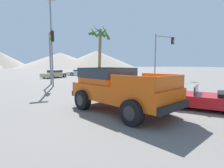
{
  "coord_description": "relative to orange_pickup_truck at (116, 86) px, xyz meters",
  "views": [
    {
      "loc": [
        -3.73,
        -6.89,
        2.01
      ],
      "look_at": [
        -0.33,
        0.7,
        1.11
      ],
      "focal_mm": 28.0,
      "sensor_mm": 36.0,
      "label": 1
    }
  ],
  "objects": [
    {
      "name": "palm_tree_tall",
      "position": [
        4.23,
        13.76,
        3.97
      ],
      "size": [
        2.66,
        2.74,
        6.73
      ],
      "color": "brown",
      "rests_on": "ground_plane"
    },
    {
      "name": "traffic_light_main",
      "position": [
        13.11,
        12.55,
        3.18
      ],
      "size": [
        3.45,
        0.38,
        6.15
      ],
      "color": "slate",
      "rests_on": "ground_plane"
    },
    {
      "name": "orange_pickup_truck",
      "position": [
        0.0,
        0.0,
        0.0
      ],
      "size": [
        3.46,
        5.34,
        1.89
      ],
      "rotation": [
        0.0,
        0.0,
        0.33
      ],
      "color": "#CC4C0C",
      "rests_on": "ground_plane"
    },
    {
      "name": "street_lamp_post",
      "position": [
        -1.7,
        10.14,
        3.67
      ],
      "size": [
        0.9,
        0.24,
        7.93
      ],
      "color": "slate",
      "rests_on": "ground_plane"
    },
    {
      "name": "traffic_light_crosswalk",
      "position": [
        -1.67,
        11.28,
        2.61
      ],
      "size": [
        0.38,
        3.28,
        5.29
      ],
      "rotation": [
        0.0,
        0.0,
        4.71
      ],
      "color": "slate",
      "rests_on": "ground_plane"
    },
    {
      "name": "parked_car_dark",
      "position": [
        9.27,
        22.89,
        -0.45
      ],
      "size": [
        4.43,
        2.56,
        1.23
      ],
      "rotation": [
        0.0,
        0.0,
        4.9
      ],
      "color": "#232328",
      "rests_on": "ground_plane"
    },
    {
      "name": "ground_plane",
      "position": [
        0.43,
        0.01,
        -1.07
      ],
      "size": [
        320.0,
        320.0,
        0.0
      ],
      "primitive_type": "plane",
      "color": "slate"
    },
    {
      "name": "parked_car_white",
      "position": [
        4.77,
        27.15,
        -0.49
      ],
      "size": [
        4.54,
        2.71,
        1.13
      ],
      "rotation": [
        0.0,
        0.0,
        4.48
      ],
      "color": "white",
      "rests_on": "ground_plane"
    },
    {
      "name": "red_convertible_car",
      "position": [
        3.9,
        -1.47,
        -0.65
      ],
      "size": [
        3.75,
        4.31,
        1.05
      ],
      "rotation": [
        0.0,
        0.0,
        0.61
      ],
      "color": "#B21419",
      "rests_on": "ground_plane"
    },
    {
      "name": "parked_car_tan",
      "position": [
        -0.29,
        22.17,
        -0.46
      ],
      "size": [
        4.38,
        4.08,
        1.22
      ],
      "rotation": [
        0.0,
        0.0,
        2.27
      ],
      "color": "tan",
      "rests_on": "ground_plane"
    }
  ]
}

